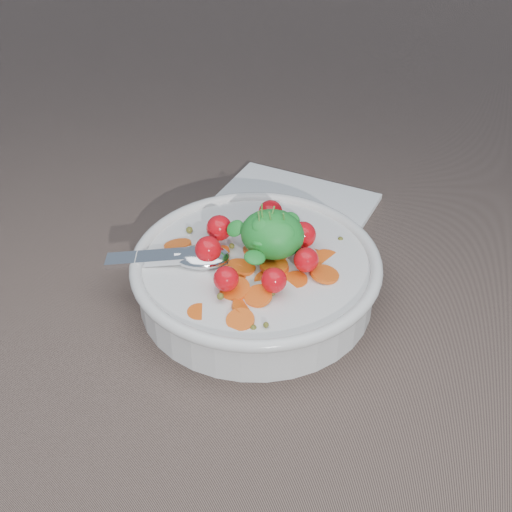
% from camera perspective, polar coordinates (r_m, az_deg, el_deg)
% --- Properties ---
extents(ground, '(6.00, 6.00, 0.00)m').
position_cam_1_polar(ground, '(0.62, -1.07, -4.62)').
color(ground, '#745E53').
rests_on(ground, ground).
extents(bowl, '(0.26, 0.24, 0.10)m').
position_cam_1_polar(bowl, '(0.61, 0.01, -1.56)').
color(bowl, silver).
rests_on(bowl, ground).
extents(napkin, '(0.20, 0.18, 0.01)m').
position_cam_1_polar(napkin, '(0.75, 2.86, 4.09)').
color(napkin, white).
rests_on(napkin, ground).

